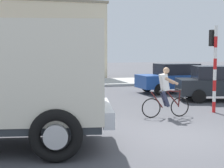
% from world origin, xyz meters
% --- Properties ---
extents(ground_plane, '(120.00, 120.00, 0.00)m').
position_xyz_m(ground_plane, '(0.00, 0.00, 0.00)').
color(ground_plane, '#4C4C51').
extents(sidewalk_far, '(80.00, 5.00, 0.16)m').
position_xyz_m(sidewalk_far, '(0.00, 15.33, 0.08)').
color(sidewalk_far, '#ADADA8').
rests_on(sidewalk_far, ground).
extents(cyclist, '(1.73, 0.50, 1.72)m').
position_xyz_m(cyclist, '(0.90, 2.52, 0.86)').
color(cyclist, black).
rests_on(cyclist, ground).
extents(traffic_light_pole, '(0.24, 0.43, 3.20)m').
position_xyz_m(traffic_light_pole, '(3.03, 2.98, 2.07)').
color(traffic_light_pole, red).
rests_on(traffic_light_pole, ground).
extents(car_white_mid, '(4.05, 1.98, 1.60)m').
position_xyz_m(car_white_mid, '(4.34, 8.86, 0.82)').
color(car_white_mid, '#234C9E').
rests_on(car_white_mid, ground).
extents(car_far_side, '(4.31, 2.73, 1.60)m').
position_xyz_m(car_far_side, '(5.03, 5.53, 0.82)').
color(car_far_side, '#1E2328').
rests_on(car_far_side, ground).
extents(pedestrian_near_kerb, '(0.34, 0.22, 1.62)m').
position_xyz_m(pedestrian_near_kerb, '(-4.85, 10.16, 0.85)').
color(pedestrian_near_kerb, '#2D334C').
rests_on(pedestrian_near_kerb, ground).
extents(building_mid_block, '(12.00, 7.67, 6.27)m').
position_xyz_m(building_mid_block, '(-2.94, 21.92, 3.14)').
color(building_mid_block, beige).
rests_on(building_mid_block, ground).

